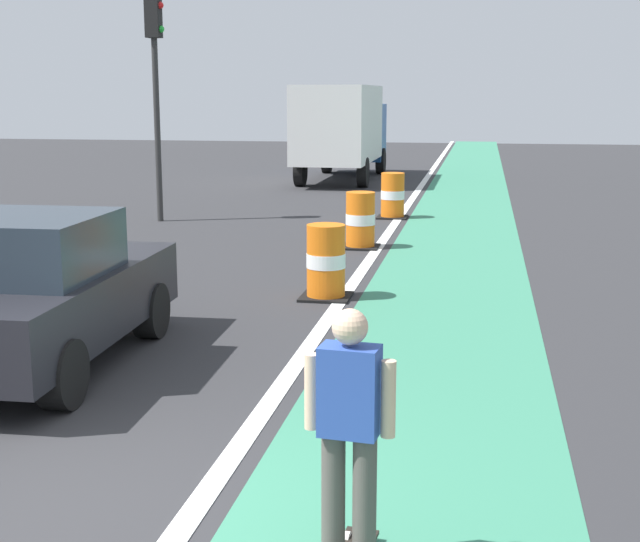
{
  "coord_description": "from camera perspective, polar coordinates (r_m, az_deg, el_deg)",
  "views": [
    {
      "loc": [
        2.85,
        -5.52,
        2.94
      ],
      "look_at": [
        1.19,
        3.54,
        1.1
      ],
      "focal_mm": 49.76,
      "sensor_mm": 36.0,
      "label": 1
    }
  ],
  "objects": [
    {
      "name": "ground_plane",
      "position": [
        6.87,
        -15.81,
        -14.49
      ],
      "size": [
        100.0,
        100.0,
        0.0
      ],
      "primitive_type": "plane",
      "color": "#2D2D30"
    },
    {
      "name": "bike_lane_strip",
      "position": [
        17.77,
        8.78,
        1.65
      ],
      "size": [
        2.5,
        80.0,
        0.01
      ],
      "primitive_type": "cube",
      "color": "#387F60",
      "rests_on": "ground"
    },
    {
      "name": "traffic_light_corner",
      "position": [
        21.11,
        -10.54,
        12.63
      ],
      "size": [
        0.41,
        0.32,
        5.1
      ],
      "color": "#2D2D2D",
      "rests_on": "ground"
    },
    {
      "name": "skateboarder_on_lane",
      "position": [
        5.5,
        1.9,
        -10.34
      ],
      "size": [
        0.57,
        0.82,
        1.69
      ],
      "color": "black",
      "rests_on": "ground"
    },
    {
      "name": "lane_divider_stripe",
      "position": [
        17.87,
        3.97,
        1.81
      ],
      "size": [
        0.2,
        80.0,
        0.01
      ],
      "primitive_type": "cube",
      "color": "silver",
      "rests_on": "ground"
    },
    {
      "name": "traffic_barrel_back",
      "position": [
        21.5,
        4.69,
        4.83
      ],
      "size": [
        0.73,
        0.73,
        1.09
      ],
      "color": "orange",
      "rests_on": "ground"
    },
    {
      "name": "delivery_truck_down_block",
      "position": [
        30.9,
        1.45,
        9.26
      ],
      "size": [
        2.37,
        7.6,
        3.23
      ],
      "color": "silver",
      "rests_on": "ground"
    },
    {
      "name": "parked_sedan_nearest",
      "position": [
        10.06,
        -17.83,
        -1.34
      ],
      "size": [
        2.03,
        4.16,
        1.7
      ],
      "color": "black",
      "rests_on": "ground"
    },
    {
      "name": "traffic_barrel_front",
      "position": [
        12.91,
        0.38,
        0.55
      ],
      "size": [
        0.73,
        0.73,
        1.09
      ],
      "color": "orange",
      "rests_on": "ground"
    },
    {
      "name": "traffic_barrel_mid",
      "position": [
        17.22,
        2.61,
        3.25
      ],
      "size": [
        0.73,
        0.73,
        1.09
      ],
      "color": "orange",
      "rests_on": "ground"
    }
  ]
}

